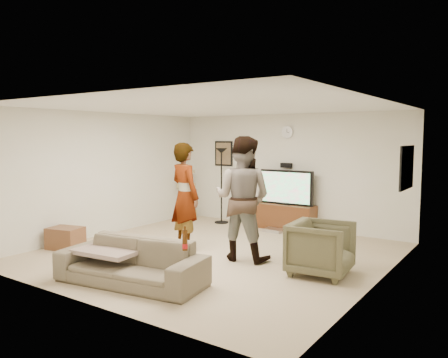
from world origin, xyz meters
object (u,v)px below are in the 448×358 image
Objects in this scene: sofa at (131,262)px; armchair at (321,248)px; beer_bottle at (185,240)px; floor_lamp at (221,186)px; side_table at (65,238)px; person_left at (185,196)px; tv_stand at (285,217)px; tv at (286,187)px; person_right at (242,198)px; cat_tree at (186,194)px.

sofa is 2.70m from armchair.
sofa is at bearing 180.00° from beer_bottle.
beer_bottle is at bearing -60.38° from floor_lamp.
sofa is at bearing -15.83° from side_table.
person_left is 2.07m from sofa.
floor_lamp is at bearing 49.66° from armchair.
tv_stand is 1.04× the size of tv.
tv is at bearing 79.67° from sofa.
beer_bottle is (2.41, -4.24, -0.14)m from floor_lamp.
person_left is 1.19m from person_right.
floor_lamp is at bearing -57.51° from person_right.
person_left is at bearing 129.51° from beer_bottle.
tv_stand is at bearing 0.00° from tv.
cat_tree is (-1.06, 0.01, -0.27)m from floor_lamp.
armchair is at bearing -34.86° from floor_lamp.
tv_stand is 1.67m from floor_lamp.
tv is 0.72× the size of floor_lamp.
tv is at bearing 7.47° from floor_lamp.
person_left is 0.92× the size of sofa.
floor_lamp is 3.74m from side_table.
beer_bottle is at bearing 145.63° from armchair.
armchair is at bearing 34.03° from sofa.
armchair is (1.02, 1.85, -0.34)m from beer_bottle.
armchair is (4.49, -2.40, -0.21)m from cat_tree.
beer_bottle is at bearing 148.46° from person_left.
person_right reaches higher than beer_bottle.
person_right is 0.97× the size of sofa.
person_left is at bearing 33.76° from side_table.
person_right reaches higher than person_left.
cat_tree reaches higher than armchair.
armchair is at bearing -54.09° from tv_stand.
tv_stand is 0.65× the size of person_right.
floor_lamp is 0.84× the size of sofa.
armchair is (1.97, 1.85, 0.09)m from sofa.
cat_tree reaches higher than tv_stand.
person_left is 2.63m from armchair.
person_left reaches higher than side_table.
tv is 5.02× the size of beer_bottle.
tv is at bearing 4.22° from cat_tree.
sofa is 2.41× the size of armchair.
sofa reaches higher than side_table.
person_right reaches higher than floor_lamp.
side_table is (-2.39, 0.68, -0.11)m from sofa.
person_right reaches higher than sofa.
armchair is at bearing 169.03° from person_right.
side_table is at bearing 99.55° from armchair.
person_left reaches higher than armchair.
floor_lamp is at bearing -172.53° from tv_stand.
tv_stand is at bearing 100.93° from beer_bottle.
side_table is (-3.34, 0.68, -0.54)m from beer_bottle.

